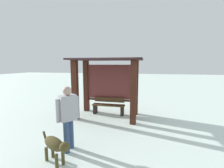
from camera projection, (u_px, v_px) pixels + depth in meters
ground_plane at (107, 116)px, 6.46m from camera, size 60.00×60.00×0.00m
bus_shelter at (108, 78)px, 6.39m from camera, size 2.88×1.74×2.43m
bench_left_inside at (109, 106)px, 6.71m from camera, size 1.43×0.34×0.72m
person_walking at (68, 114)px, 3.79m from camera, size 0.46×0.51×1.66m
dog at (55, 145)px, 3.33m from camera, size 0.90×0.54×0.62m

